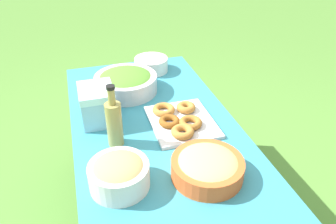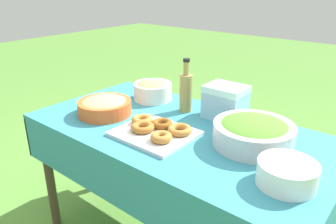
{
  "view_description": "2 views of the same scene",
  "coord_description": "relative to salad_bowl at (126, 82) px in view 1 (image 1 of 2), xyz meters",
  "views": [
    {
      "loc": [
        -1.25,
        0.3,
        1.61
      ],
      "look_at": [
        0.0,
        -0.07,
        0.78
      ],
      "focal_mm": 35.0,
      "sensor_mm": 36.0,
      "label": 1
    },
    {
      "loc": [
        0.86,
        -1.12,
        1.39
      ],
      "look_at": [
        -0.04,
        -0.02,
        0.81
      ],
      "focal_mm": 35.0,
      "sensor_mm": 36.0,
      "label": 2
    }
  ],
  "objects": [
    {
      "name": "cooler_box",
      "position": [
        -0.24,
        0.18,
        0.03
      ],
      "size": [
        0.2,
        0.16,
        0.17
      ],
      "color": "#8CC6E5",
      "rests_on": "picnic_table"
    },
    {
      "name": "plate_stack",
      "position": [
        0.22,
        -0.2,
        -0.02
      ],
      "size": [
        0.2,
        0.2,
        0.08
      ],
      "color": "white",
      "rests_on": "picnic_table"
    },
    {
      "name": "donut_platter",
      "position": [
        -0.38,
        -0.19,
        -0.04
      ],
      "size": [
        0.35,
        0.29,
        0.05
      ],
      "color": "silver",
      "rests_on": "picnic_table"
    },
    {
      "name": "ground_plane",
      "position": [
        -0.35,
        -0.07,
        -0.79
      ],
      "size": [
        14.0,
        14.0,
        0.0
      ],
      "primitive_type": "plane",
      "color": "#568C38"
    },
    {
      "name": "olive_oil_bottle",
      "position": [
        -0.45,
        0.13,
        0.05
      ],
      "size": [
        0.07,
        0.07,
        0.28
      ],
      "color": "#998E4C",
      "rests_on": "picnic_table"
    },
    {
      "name": "bread_bowl",
      "position": [
        -0.71,
        0.15,
        0.0
      ],
      "size": [
        0.22,
        0.22,
        0.12
      ],
      "color": "white",
      "rests_on": "picnic_table"
    },
    {
      "name": "picnic_table",
      "position": [
        -0.35,
        -0.07,
        -0.16
      ],
      "size": [
        1.46,
        0.76,
        0.73
      ],
      "color": "teal",
      "rests_on": "ground_plane"
    },
    {
      "name": "salad_bowl",
      "position": [
        0.0,
        0.0,
        0.0
      ],
      "size": [
        0.34,
        0.34,
        0.12
      ],
      "color": "silver",
      "rests_on": "picnic_table"
    },
    {
      "name": "pasta_bowl",
      "position": [
        -0.75,
        -0.18,
        -0.01
      ],
      "size": [
        0.28,
        0.28,
        0.09
      ],
      "color": "#E05B28",
      "rests_on": "picnic_table"
    }
  ]
}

